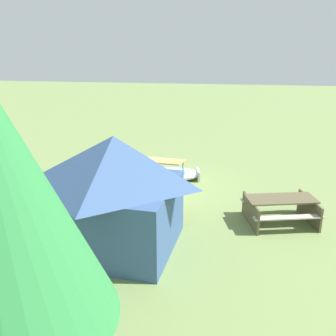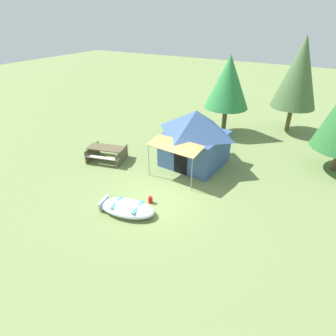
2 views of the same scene
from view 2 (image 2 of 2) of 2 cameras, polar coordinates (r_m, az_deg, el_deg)
ground_plane at (r=12.44m, az=-2.29°, el=-6.01°), size 80.00×80.00×0.00m
beached_rowboat at (r=11.56m, az=-8.46°, el=-8.12°), size 2.55×1.61×0.43m
canvas_cabin_tent at (r=14.56m, az=5.61°, el=6.35°), size 3.37×4.23×2.95m
picnic_table at (r=15.61m, az=-12.53°, el=3.25°), size 2.31×1.98×0.78m
cooler_box at (r=14.75m, az=0.66°, el=0.98°), size 0.39×0.49×0.36m
fuel_can at (r=12.03m, az=-3.64°, el=-6.55°), size 0.20×0.20×0.30m
pine_tree_back_left at (r=20.13m, az=25.42°, el=17.31°), size 2.83×2.83×6.09m
pine_tree_far_center at (r=18.47m, az=12.31°, el=16.89°), size 2.80×2.80×5.02m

